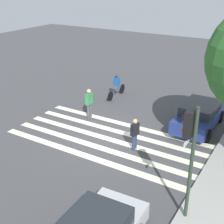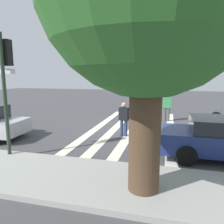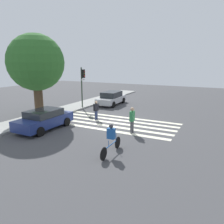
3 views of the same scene
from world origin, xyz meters
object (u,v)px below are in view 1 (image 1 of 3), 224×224
object	(u,v)px
pedestrian_adult_tall_backpack	(135,132)
cyclist_far_lane	(117,85)
traffic_light	(189,143)
car_parked_silver_sedan	(199,115)
pedestrian_child_with_backpack	(89,102)

from	to	relation	value
pedestrian_adult_tall_backpack	cyclist_far_lane	xyz separation A→B (m)	(-5.61, -4.28, -0.03)
traffic_light	car_parked_silver_sedan	size ratio (longest dim) A/B	0.97
cyclist_far_lane	pedestrian_adult_tall_backpack	bearing A→B (deg)	35.55
cyclist_far_lane	car_parked_silver_sedan	xyz separation A→B (m)	(1.69, 6.18, -0.13)
pedestrian_child_with_backpack	car_parked_silver_sedan	xyz separation A→B (m)	(-2.03, 5.84, -0.26)
pedestrian_adult_tall_backpack	car_parked_silver_sedan	bearing A→B (deg)	-12.51
traffic_light	cyclist_far_lane	world-z (taller)	traffic_light
traffic_light	cyclist_far_lane	distance (m)	11.99
traffic_light	pedestrian_adult_tall_backpack	world-z (taller)	traffic_light
traffic_light	pedestrian_child_with_backpack	world-z (taller)	traffic_light
pedestrian_adult_tall_backpack	pedestrian_child_with_backpack	bearing A→B (deg)	77.68
pedestrian_adult_tall_backpack	car_parked_silver_sedan	xyz separation A→B (m)	(-3.92, 1.90, -0.17)
pedestrian_adult_tall_backpack	car_parked_silver_sedan	size ratio (longest dim) A/B	0.37
traffic_light	pedestrian_child_with_backpack	xyz separation A→B (m)	(-5.17, -7.45, -1.93)
traffic_light	pedestrian_adult_tall_backpack	size ratio (longest dim) A/B	2.62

